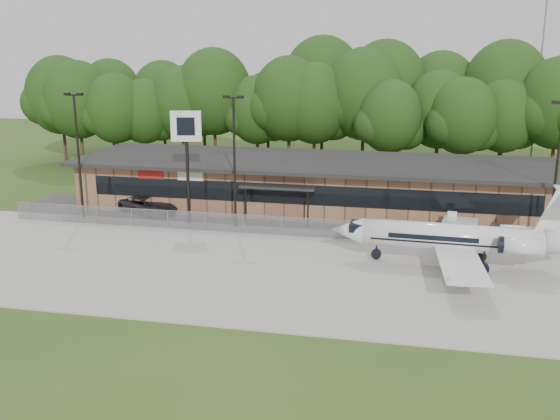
% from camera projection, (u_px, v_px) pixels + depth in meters
% --- Properties ---
extents(ground, '(160.00, 160.00, 0.00)m').
position_uv_depth(ground, '(242.00, 321.00, 32.21)').
color(ground, '#2D4D1B').
rests_on(ground, ground).
extents(apron, '(64.00, 18.00, 0.08)m').
position_uv_depth(apron, '(275.00, 268.00, 39.77)').
color(apron, '#9E9B93').
rests_on(apron, ground).
extents(parking_lot, '(50.00, 9.00, 0.06)m').
position_uv_depth(parking_lot, '(305.00, 220.00, 50.65)').
color(parking_lot, '#383835').
rests_on(parking_lot, ground).
extents(terminal, '(41.00, 11.65, 4.30)m').
position_uv_depth(terminal, '(314.00, 183.00, 54.30)').
color(terminal, '#926849').
rests_on(terminal, ground).
extents(fence, '(46.00, 0.04, 1.52)m').
position_uv_depth(fence, '(295.00, 227.00, 46.20)').
color(fence, gray).
rests_on(fence, ground).
extents(treeline, '(72.00, 12.00, 15.00)m').
position_uv_depth(treeline, '(339.00, 103.00, 70.02)').
color(treeline, '#193811').
rests_on(treeline, ground).
extents(radio_mast, '(0.20, 0.20, 25.00)m').
position_uv_depth(radio_mast, '(541.00, 57.00, 70.06)').
color(radio_mast, gray).
rests_on(radio_mast, ground).
extents(light_pole_left, '(1.55, 0.30, 10.23)m').
position_uv_depth(light_pole_left, '(78.00, 146.00, 49.85)').
color(light_pole_left, black).
rests_on(light_pole_left, ground).
extents(light_pole_mid, '(1.55, 0.30, 10.23)m').
position_uv_depth(light_pole_mid, '(234.00, 152.00, 47.28)').
color(light_pole_mid, black).
rests_on(light_pole_mid, ground).
extents(light_pole_right, '(1.55, 0.30, 10.23)m').
position_uv_depth(light_pole_right, '(557.00, 163.00, 42.72)').
color(light_pole_right, black).
rests_on(light_pole_right, ground).
extents(business_jet, '(15.85, 14.09, 5.34)m').
position_uv_depth(business_jet, '(460.00, 239.00, 39.60)').
color(business_jet, silver).
rests_on(business_jet, ground).
extents(suv, '(6.09, 4.75, 1.54)m').
position_uv_depth(suv, '(148.00, 205.00, 52.61)').
color(suv, '#333336').
rests_on(suv, ground).
extents(pole_sign, '(2.35, 0.79, 8.97)m').
position_uv_depth(pole_sign, '(186.00, 138.00, 48.10)').
color(pole_sign, black).
rests_on(pole_sign, ground).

